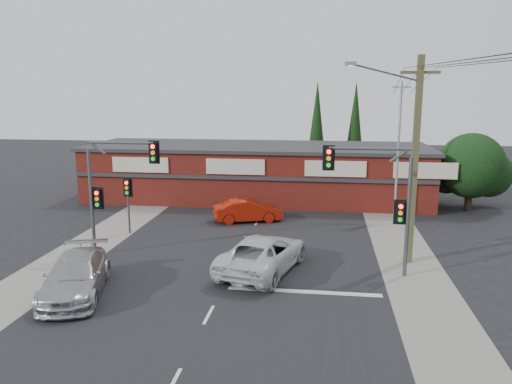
# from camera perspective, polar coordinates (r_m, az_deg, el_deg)

# --- Properties ---
(ground) EXTENTS (120.00, 120.00, 0.00)m
(ground) POSITION_cam_1_polar(r_m,az_deg,el_deg) (23.39, -3.06, -9.47)
(ground) COLOR black
(ground) RESTS_ON ground
(road_strip) EXTENTS (14.00, 70.00, 0.01)m
(road_strip) POSITION_cam_1_polar(r_m,az_deg,el_deg) (28.05, -1.14, -5.85)
(road_strip) COLOR black
(road_strip) RESTS_ON ground
(verge_left) EXTENTS (3.00, 70.00, 0.02)m
(verge_left) POSITION_cam_1_polar(r_m,az_deg,el_deg) (30.49, -17.20, -4.94)
(verge_left) COLOR gray
(verge_left) RESTS_ON ground
(verge_right) EXTENTS (3.00, 70.00, 0.02)m
(verge_right) POSITION_cam_1_polar(r_m,az_deg,el_deg) (28.07, 16.37, -6.30)
(verge_right) COLOR gray
(verge_right) RESTS_ON ground
(stop_line) EXTENTS (6.50, 0.35, 0.01)m
(stop_line) POSITION_cam_1_polar(r_m,az_deg,el_deg) (21.63, 5.50, -11.26)
(stop_line) COLOR silver
(stop_line) RESTS_ON ground
(white_suv) EXTENTS (4.28, 6.64, 1.70)m
(white_suv) POSITION_cam_1_polar(r_m,az_deg,el_deg) (23.65, 0.79, -7.03)
(white_suv) COLOR silver
(white_suv) RESTS_ON ground
(silver_suv) EXTENTS (3.71, 5.99, 1.62)m
(silver_suv) POSITION_cam_1_polar(r_m,az_deg,el_deg) (22.33, -19.93, -8.99)
(silver_suv) COLOR #ABADB1
(silver_suv) RESTS_ON ground
(red_sedan) EXTENTS (4.69, 2.90, 1.46)m
(red_sedan) POSITION_cam_1_polar(r_m,az_deg,el_deg) (32.44, -0.94, -2.13)
(red_sedan) COLOR #A81A0A
(red_sedan) RESTS_ON ground
(lane_dashes) EXTENTS (0.12, 52.15, 0.01)m
(lane_dashes) POSITION_cam_1_polar(r_m,az_deg,el_deg) (30.20, -0.48, -4.56)
(lane_dashes) COLOR silver
(lane_dashes) RESTS_ON ground
(shop_building) EXTENTS (27.30, 8.40, 4.22)m
(shop_building) POSITION_cam_1_polar(r_m,az_deg,el_deg) (39.27, 0.11, 2.36)
(shop_building) COLOR #4D140F
(shop_building) RESTS_ON ground
(tree_cluster) EXTENTS (5.90, 5.10, 5.50)m
(tree_cluster) POSITION_cam_1_polar(r_m,az_deg,el_deg) (38.75, 23.45, 2.42)
(tree_cluster) COLOR #2D2116
(tree_cluster) RESTS_ON ground
(conifer_near) EXTENTS (1.80, 1.80, 9.25)m
(conifer_near) POSITION_cam_1_polar(r_m,az_deg,el_deg) (45.54, 6.96, 7.77)
(conifer_near) COLOR #2D2116
(conifer_near) RESTS_ON ground
(conifer_far) EXTENTS (1.80, 1.80, 9.25)m
(conifer_far) POSITION_cam_1_polar(r_m,az_deg,el_deg) (47.62, 11.26, 7.79)
(conifer_far) COLOR #2D2116
(conifer_far) RESTS_ON ground
(traffic_mast_left) EXTENTS (3.77, 0.27, 5.97)m
(traffic_mast_left) POSITION_cam_1_polar(r_m,az_deg,el_deg) (26.11, -16.31, 1.25)
(traffic_mast_left) COLOR #47494C
(traffic_mast_left) RESTS_ON ground
(traffic_mast_right) EXTENTS (3.96, 0.27, 5.97)m
(traffic_mast_right) POSITION_cam_1_polar(r_m,az_deg,el_deg) (23.04, 14.33, 0.08)
(traffic_mast_right) COLOR #47494C
(traffic_mast_right) RESTS_ON ground
(pedestal_signal) EXTENTS (0.55, 0.27, 3.38)m
(pedestal_signal) POSITION_cam_1_polar(r_m,az_deg,el_deg) (30.30, -14.44, -0.22)
(pedestal_signal) COLOR #47494C
(pedestal_signal) RESTS_ON ground
(utility_pole) EXTENTS (4.38, 0.59, 10.00)m
(utility_pole) POSITION_cam_1_polar(r_m,az_deg,el_deg) (24.97, 17.43, 4.14)
(utility_pole) COLOR brown
(utility_pole) RESTS_ON ground
(steel_pole) EXTENTS (1.20, 0.16, 9.00)m
(steel_pole) POSITION_cam_1_polar(r_m,az_deg,el_deg) (33.99, 15.94, 4.87)
(steel_pole) COLOR gray
(steel_pole) RESTS_ON ground
(power_lines) EXTENTS (2.01, 29.00, 1.22)m
(power_lines) POSITION_cam_1_polar(r_m,az_deg,el_deg) (19.48, 21.08, 12.74)
(power_lines) COLOR black
(power_lines) RESTS_ON ground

